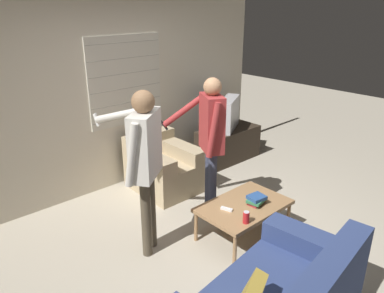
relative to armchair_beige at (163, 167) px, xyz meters
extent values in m
plane|color=#B2A893|center=(-0.39, -1.46, -0.31)|extent=(16.00, 16.00, 0.00)
cube|color=beige|center=(-0.39, 0.57, 0.97)|extent=(5.20, 0.06, 2.55)
cube|color=beige|center=(-0.18, 0.53, 1.15)|extent=(1.13, 0.02, 1.20)
cube|color=gray|center=(-0.18, 0.52, 0.65)|extent=(1.11, 0.00, 0.01)
cube|color=gray|center=(-0.18, 0.52, 0.85)|extent=(1.11, 0.00, 0.01)
cube|color=gray|center=(-0.18, 0.52, 1.05)|extent=(1.11, 0.00, 0.01)
cube|color=gray|center=(-0.18, 0.52, 1.25)|extent=(1.11, 0.00, 0.01)
cube|color=gray|center=(-0.18, 0.52, 1.45)|extent=(1.11, 0.00, 0.01)
cube|color=gray|center=(-0.18, 0.52, 1.65)|extent=(1.11, 0.00, 0.01)
cube|color=navy|center=(-0.29, -2.47, 0.19)|extent=(0.34, 0.89, 0.18)
cube|color=tan|center=(0.00, -0.04, -0.10)|extent=(0.78, 0.92, 0.42)
cube|color=tan|center=(0.00, 0.32, 0.27)|extent=(0.78, 0.21, 0.32)
cube|color=tan|center=(0.27, -0.04, 0.20)|extent=(0.25, 0.92, 0.19)
cube|color=tan|center=(-0.27, -0.04, 0.20)|extent=(0.25, 0.92, 0.19)
cube|color=#9E754C|center=(-0.07, -1.52, 0.07)|extent=(0.99, 0.64, 0.04)
cylinder|color=#9E754C|center=(-0.52, -1.24, -0.13)|extent=(0.04, 0.04, 0.36)
cylinder|color=#9E754C|center=(0.38, -1.24, -0.13)|extent=(0.04, 0.04, 0.36)
cylinder|color=#9E754C|center=(-0.52, -1.80, -0.13)|extent=(0.04, 0.04, 0.36)
cylinder|color=#9E754C|center=(0.38, -1.80, -0.13)|extent=(0.04, 0.04, 0.36)
cube|color=#33281E|center=(1.41, 0.08, -0.04)|extent=(1.05, 0.51, 0.53)
cube|color=#B2B2B7|center=(1.41, 0.08, 0.48)|extent=(0.69, 0.52, 0.50)
cube|color=navy|center=(1.36, 0.17, 0.48)|extent=(0.51, 0.30, 0.41)
cylinder|color=#4C4233|center=(-1.06, -1.08, 0.12)|extent=(0.10, 0.10, 0.86)
cylinder|color=#4C4233|center=(-0.93, -0.98, 0.12)|extent=(0.10, 0.10, 0.86)
cube|color=beige|center=(-0.99, -1.03, 0.88)|extent=(0.48, 0.43, 0.65)
sphere|color=#846042|center=(-0.99, -1.03, 1.30)|extent=(0.22, 0.22, 0.22)
cylinder|color=beige|center=(-1.22, -1.14, 0.87)|extent=(0.15, 0.17, 0.62)
cylinder|color=beige|center=(-0.97, -0.64, 1.10)|extent=(0.42, 0.54, 0.22)
cube|color=white|center=(-1.15, -0.40, 1.02)|extent=(0.07, 0.07, 0.13)
cylinder|color=#33384C|center=(-0.07, -1.03, 0.12)|extent=(0.10, 0.10, 0.86)
cylinder|color=#33384C|center=(0.00, -0.91, 0.12)|extent=(0.10, 0.10, 0.86)
cube|color=maroon|center=(-0.04, -0.97, 0.88)|extent=(0.35, 0.43, 0.65)
sphere|color=#A87A56|center=(-0.04, -0.97, 1.29)|extent=(0.20, 0.20, 0.20)
cylinder|color=maroon|center=(-0.17, -1.13, 0.87)|extent=(0.17, 0.14, 0.62)
cylinder|color=maroon|center=(-0.16, -0.66, 1.00)|extent=(0.52, 0.32, 0.40)
cube|color=black|center=(-0.39, -0.54, 0.83)|extent=(0.10, 0.08, 0.12)
cube|color=maroon|center=(0.04, -1.60, 0.10)|extent=(0.20, 0.14, 0.03)
cube|color=#33754C|center=(0.04, -1.60, 0.13)|extent=(0.23, 0.19, 0.03)
cube|color=#284C89|center=(0.03, -1.60, 0.17)|extent=(0.20, 0.18, 0.04)
cylinder|color=red|center=(-0.33, -1.77, 0.15)|extent=(0.07, 0.07, 0.12)
cylinder|color=silver|center=(-0.33, -1.77, 0.21)|extent=(0.06, 0.06, 0.00)
cube|color=white|center=(-0.30, -1.47, 0.10)|extent=(0.08, 0.14, 0.02)
camera|label=1|loc=(-2.89, -3.78, 2.16)|focal=35.00mm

